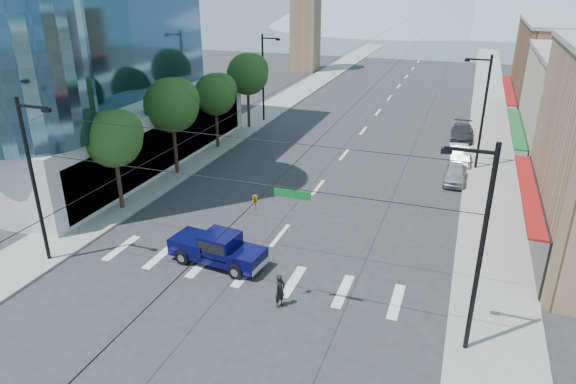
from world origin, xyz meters
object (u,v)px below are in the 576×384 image
at_px(parked_car_mid, 459,154).
at_px(parked_car_far, 462,133).
at_px(parked_car_near, 455,174).
at_px(pedestrian, 280,291).
at_px(pickup_truck, 217,248).

relative_size(parked_car_mid, parked_car_far, 0.87).
xyz_separation_m(parked_car_near, parked_car_far, (0.04, 11.53, 0.04)).
xyz_separation_m(pedestrian, parked_car_far, (6.90, 30.66, -0.13)).
distance_m(pickup_truck, parked_car_far, 30.35).
relative_size(pickup_truck, parked_car_far, 1.11).
relative_size(pickup_truck, parked_car_near, 1.38).
bearing_deg(pedestrian, parked_car_mid, 2.79).
bearing_deg(pedestrian, parked_car_far, 6.17).
bearing_deg(parked_car_near, parked_car_mid, 89.78).
height_order(parked_car_near, parked_car_mid, parked_car_mid).
bearing_deg(parked_car_mid, pickup_truck, -124.03).
xyz_separation_m(pedestrian, parked_car_mid, (6.90, 23.96, -0.14)).
bearing_deg(parked_car_mid, parked_car_far, 84.08).
xyz_separation_m(parked_car_near, parked_car_mid, (0.04, 4.82, 0.03)).
bearing_deg(pickup_truck, parked_car_near, 61.79).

